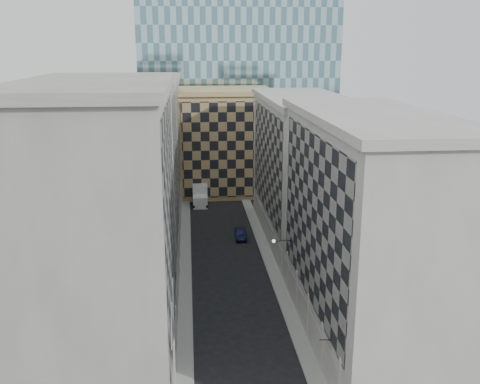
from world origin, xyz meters
TOP-DOWN VIEW (x-y plane):
  - sidewalk_west at (-5.25, 30.00)m, footprint 1.50×100.00m
  - sidewalk_east at (5.25, 30.00)m, footprint 1.50×100.00m
  - bldg_left_a at (-10.88, 11.00)m, footprint 10.80×22.80m
  - bldg_left_b at (-10.88, 33.00)m, footprint 10.80×22.80m
  - bldg_left_c at (-10.88, 55.00)m, footprint 10.80×22.80m
  - bldg_right_a at (10.88, 15.00)m, footprint 10.80×26.80m
  - bldg_right_b at (10.89, 42.00)m, footprint 10.80×28.80m
  - tan_block at (2.00, 67.90)m, footprint 16.80×14.80m
  - church_tower at (0.00, 82.00)m, footprint 7.20×7.20m
  - flagpoles_left at (-5.90, 6.00)m, footprint 0.10×6.33m
  - bracket_lamp at (4.38, 24.00)m, footprint 1.98×0.36m
  - box_truck at (-2.76, 59.61)m, footprint 2.55×6.12m
  - dark_car at (2.43, 41.93)m, footprint 1.53×4.17m
  - shop_sign at (5.42, 7.45)m, footprint 0.88×0.77m

SIDE VIEW (x-z plane):
  - sidewalk_west at x=-5.25m, z-range 0.00..0.15m
  - sidewalk_east at x=5.25m, z-range 0.00..0.15m
  - dark_car at x=2.43m, z-range 0.00..1.36m
  - box_truck at x=-2.76m, z-range -0.22..3.12m
  - shop_sign at x=5.42m, z-range 3.41..4.26m
  - bracket_lamp at x=4.38m, z-range 6.02..6.38m
  - flagpoles_left at x=-5.90m, z-range 6.83..9.17m
  - tan_block at x=2.00m, z-range 0.04..18.84m
  - bldg_right_b at x=10.89m, z-range 0.00..19.70m
  - bldg_right_a at x=10.88m, z-range -0.03..20.67m
  - bldg_left_c at x=-10.88m, z-range -0.02..21.68m
  - bldg_left_b at x=-10.88m, z-range -0.03..22.67m
  - bldg_left_a at x=-10.88m, z-range -0.03..23.67m
  - church_tower at x=0.00m, z-range 1.20..52.70m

